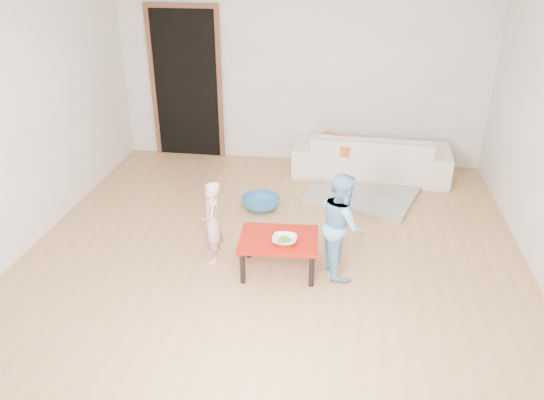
% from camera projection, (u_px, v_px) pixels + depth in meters
% --- Properties ---
extents(floor, '(5.00, 5.00, 0.01)m').
position_uv_depth(floor, '(275.00, 248.00, 5.47)').
color(floor, '#AD7E4A').
rests_on(floor, ground).
extents(back_wall, '(5.00, 0.02, 2.60)m').
position_uv_depth(back_wall, '(301.00, 68.00, 7.11)').
color(back_wall, white).
rests_on(back_wall, floor).
extents(left_wall, '(0.02, 5.00, 2.60)m').
position_uv_depth(left_wall, '(24.00, 116.00, 5.21)').
color(left_wall, white).
rests_on(left_wall, floor).
extents(doorway, '(1.02, 0.08, 2.11)m').
position_uv_depth(doorway, '(187.00, 85.00, 7.42)').
color(doorway, brown).
rests_on(doorway, back_wall).
extents(sofa, '(2.06, 0.89, 0.59)m').
position_uv_depth(sofa, '(371.00, 154.00, 7.02)').
color(sofa, silver).
rests_on(sofa, floor).
extents(cushion, '(0.61, 0.57, 0.13)m').
position_uv_depth(cushion, '(335.00, 144.00, 6.90)').
color(cushion, orange).
rests_on(cushion, sofa).
extents(red_table, '(0.76, 0.59, 0.36)m').
position_uv_depth(red_table, '(279.00, 254.00, 5.01)').
color(red_table, '#9C1108').
rests_on(red_table, floor).
extents(bowl, '(0.23, 0.23, 0.06)m').
position_uv_depth(bowl, '(285.00, 240.00, 4.84)').
color(bowl, white).
rests_on(bowl, red_table).
extents(broccoli, '(0.12, 0.12, 0.06)m').
position_uv_depth(broccoli, '(285.00, 240.00, 4.84)').
color(broccoli, '#2D5919').
rests_on(broccoli, red_table).
extents(child_pink, '(0.28, 0.35, 0.83)m').
position_uv_depth(child_pink, '(212.00, 222.00, 5.09)').
color(child_pink, '#EC6B7C').
rests_on(child_pink, floor).
extents(child_blue, '(0.51, 0.58, 1.01)m').
position_uv_depth(child_blue, '(341.00, 224.00, 4.88)').
color(child_blue, '#67BBEE').
rests_on(child_blue, floor).
extents(basin, '(0.45, 0.45, 0.14)m').
position_uv_depth(basin, '(261.00, 203.00, 6.24)').
color(basin, teal).
rests_on(basin, floor).
extents(blanket, '(1.51, 1.38, 0.06)m').
position_uv_depth(blanket, '(362.00, 193.00, 6.57)').
color(blanket, '#B4AF9F').
rests_on(blanket, floor).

